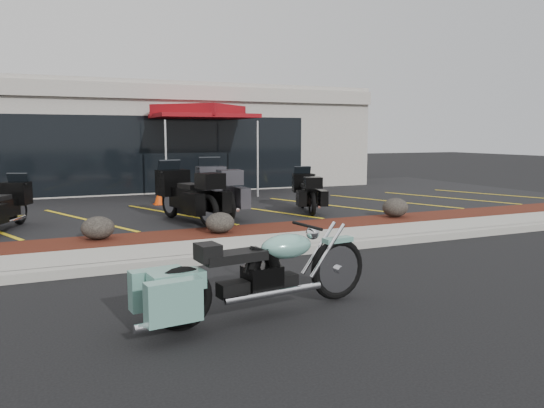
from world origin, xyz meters
name	(u,v)px	position (x,y,z in m)	size (l,w,h in m)	color
ground	(262,272)	(0.00, 0.00, 0.00)	(90.00, 90.00, 0.00)	black
curb	(242,255)	(0.00, 0.90, 0.07)	(24.00, 0.25, 0.15)	gray
sidewalk	(229,248)	(0.00, 1.60, 0.07)	(24.00, 1.20, 0.15)	gray
mulch_bed	(210,236)	(0.00, 2.80, 0.08)	(24.00, 1.20, 0.16)	#36110C
upper_lot	(157,205)	(0.00, 8.20, 0.07)	(26.00, 9.60, 0.15)	black
dealership_building	(124,139)	(0.00, 14.47, 2.01)	(18.00, 8.16, 4.00)	gray
boulder_left	(98,228)	(-2.19, 2.94, 0.38)	(0.63, 0.53, 0.45)	black
boulder_mid	(220,223)	(0.17, 2.64, 0.37)	(0.60, 0.50, 0.43)	black
boulder_right	(395,207)	(4.78, 2.95, 0.39)	(0.66, 0.55, 0.47)	black
hero_cruiser	(337,260)	(0.34, -1.75, 0.54)	(3.06, 0.78, 1.08)	#6AA697
touring_black_front	(19,199)	(-3.62, 5.51, 0.74)	(2.02, 0.77, 1.17)	black
touring_black_mid	(170,189)	(-0.28, 5.10, 0.86)	(2.44, 0.93, 1.42)	black
touring_grey	(210,184)	(0.90, 5.72, 0.87)	(2.49, 0.95, 1.45)	#313036
touring_black_rear	(302,187)	(3.45, 5.36, 0.73)	(2.00, 0.76, 1.16)	black
traffic_cone	(159,197)	(-0.03, 7.69, 0.39)	(0.30, 0.30, 0.47)	#CD3906
popup_canopy	(199,114)	(1.86, 9.90, 2.87)	(3.37, 3.37, 2.99)	silver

